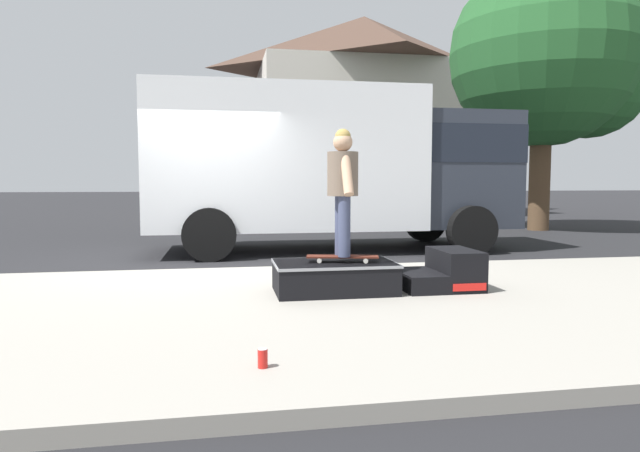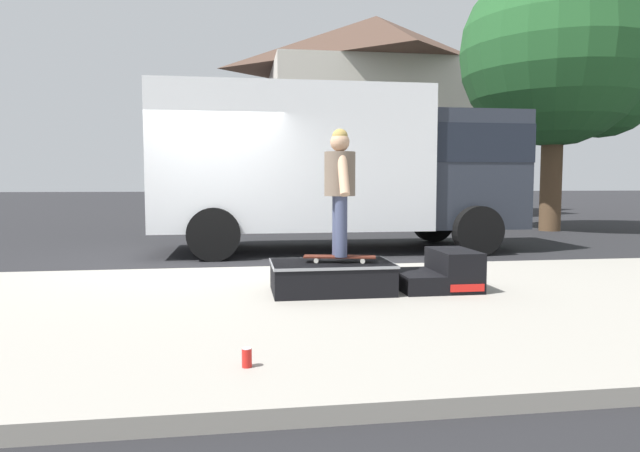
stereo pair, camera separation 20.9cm
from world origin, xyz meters
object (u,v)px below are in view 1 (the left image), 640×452
(soda_can, at_px, (263,358))
(skater_kid, at_px, (343,182))
(box_truck, at_px, (334,163))
(kicker_ramp, at_px, (444,272))
(skateboard, at_px, (342,257))
(street_tree_main, at_px, (553,60))
(skate_box, at_px, (334,276))

(soda_can, bearing_deg, skater_kid, 65.86)
(soda_can, height_order, box_truck, box_truck)
(kicker_ramp, bearing_deg, skateboard, -178.88)
(skateboard, relative_size, box_truck, 0.12)
(skateboard, distance_m, street_tree_main, 11.83)
(box_truck, xyz_separation_m, street_tree_main, (6.75, 3.38, 2.93))
(skateboard, height_order, soda_can, skateboard)
(kicker_ramp, xyz_separation_m, box_truck, (-0.32, 4.67, 1.40))
(skate_box, relative_size, street_tree_main, 0.18)
(skater_kid, bearing_deg, soda_can, -114.14)
(kicker_ramp, xyz_separation_m, skateboard, (-1.19, -0.02, 0.21))
(skate_box, bearing_deg, soda_can, -112.14)
(street_tree_main, bearing_deg, soda_can, -129.78)
(skater_kid, xyz_separation_m, box_truck, (0.86, 4.69, 0.37))
(skater_kid, bearing_deg, skate_box, 164.66)
(skater_kid, relative_size, street_tree_main, 0.19)
(skate_box, xyz_separation_m, kicker_ramp, (1.27, -0.00, 0.00))
(skate_box, height_order, street_tree_main, street_tree_main)
(kicker_ramp, height_order, box_truck, box_truck)
(box_truck, bearing_deg, skater_kid, -100.40)
(skater_kid, bearing_deg, kicker_ramp, 1.12)
(kicker_ramp, distance_m, street_tree_main, 11.17)
(skate_box, bearing_deg, box_truck, 78.53)
(skater_kid, distance_m, street_tree_main, 11.57)
(skater_kid, relative_size, soda_can, 10.91)
(skater_kid, distance_m, soda_can, 2.79)
(skate_box, bearing_deg, skateboard, -15.34)
(street_tree_main, bearing_deg, box_truck, -153.40)
(skate_box, relative_size, kicker_ramp, 1.52)
(kicker_ramp, relative_size, skateboard, 1.07)
(kicker_ramp, height_order, street_tree_main, street_tree_main)
(soda_can, bearing_deg, kicker_ramp, 46.48)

